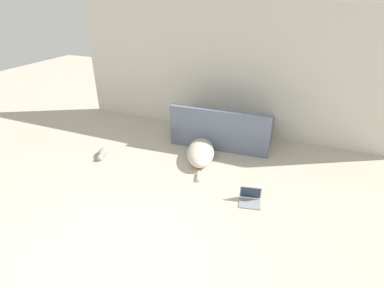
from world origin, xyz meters
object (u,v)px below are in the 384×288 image
object	(u,v)px
couch	(222,131)
dog	(201,150)
laptop_open	(250,197)
cat	(102,153)

from	to	relation	value
couch	dog	xyz separation A→B (m)	(-0.19, -0.73, -0.11)
couch	laptop_open	distance (m)	2.02
cat	couch	bearing A→B (deg)	102.06
dog	cat	bearing A→B (deg)	94.80
dog	cat	distance (m)	1.92
dog	couch	bearing A→B (deg)	-32.40
couch	dog	world-z (taller)	couch
couch	dog	size ratio (longest dim) A/B	1.32
cat	laptop_open	world-z (taller)	laptop_open
couch	cat	size ratio (longest dim) A/B	4.19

